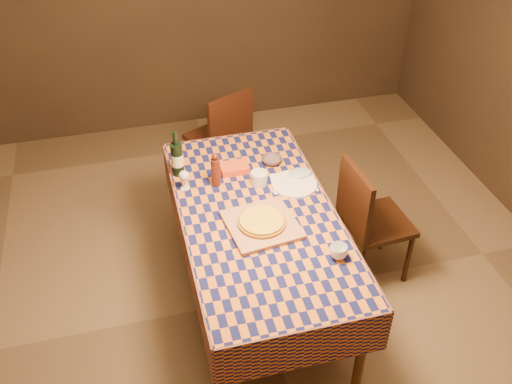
% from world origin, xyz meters
% --- Properties ---
extents(room, '(5.00, 5.10, 2.70)m').
position_xyz_m(room, '(0.00, 0.00, 1.35)').
color(room, brown).
rests_on(room, ground).
extents(dining_table, '(0.94, 1.84, 0.77)m').
position_xyz_m(dining_table, '(0.00, 0.00, 0.69)').
color(dining_table, brown).
rests_on(dining_table, ground).
extents(cutting_board, '(0.45, 0.45, 0.03)m').
position_xyz_m(cutting_board, '(-0.01, -0.12, 0.78)').
color(cutting_board, '#B37654').
rests_on(cutting_board, dining_table).
extents(pizza, '(0.37, 0.37, 0.03)m').
position_xyz_m(pizza, '(-0.01, -0.12, 0.81)').
color(pizza, '#8F5F17').
rests_on(pizza, cutting_board).
extents(pepper_mill, '(0.07, 0.07, 0.24)m').
position_xyz_m(pepper_mill, '(-0.19, 0.35, 0.88)').
color(pepper_mill, '#451910').
rests_on(pepper_mill, dining_table).
extents(bowl, '(0.18, 0.18, 0.04)m').
position_xyz_m(bowl, '(0.23, 0.50, 0.79)').
color(bowl, '#574049').
rests_on(bowl, dining_table).
extents(wine_glass, '(0.07, 0.07, 0.14)m').
position_xyz_m(wine_glass, '(-0.39, 0.36, 0.87)').
color(wine_glass, silver).
rests_on(wine_glass, dining_table).
extents(wine_bottle, '(0.10, 0.10, 0.33)m').
position_xyz_m(wine_bottle, '(-0.41, 0.53, 0.89)').
color(wine_bottle, black).
rests_on(wine_bottle, dining_table).
extents(deli_tub, '(0.13, 0.13, 0.09)m').
position_xyz_m(deli_tub, '(0.08, 0.29, 0.82)').
color(deli_tub, silver).
rests_on(deli_tub, dining_table).
extents(takeout_container, '(0.19, 0.14, 0.05)m').
position_xyz_m(takeout_container, '(-0.04, 0.47, 0.79)').
color(takeout_container, '#D3441B').
rests_on(takeout_container, dining_table).
extents(white_plate, '(0.37, 0.37, 0.02)m').
position_xyz_m(white_plate, '(0.30, 0.22, 0.78)').
color(white_plate, white).
rests_on(white_plate, dining_table).
extents(tumbler, '(0.12, 0.12, 0.08)m').
position_xyz_m(tumbler, '(0.34, -0.48, 0.81)').
color(tumbler, white).
rests_on(tumbler, dining_table).
extents(flour_patch, '(0.31, 0.26, 0.00)m').
position_xyz_m(flour_patch, '(0.31, 0.25, 0.77)').
color(flour_patch, white).
rests_on(flour_patch, dining_table).
extents(flour_bag, '(0.18, 0.15, 0.05)m').
position_xyz_m(flour_bag, '(0.37, 0.31, 0.79)').
color(flour_bag, '#9DA9CA').
rests_on(flour_bag, dining_table).
extents(chair_far, '(0.56, 0.56, 0.93)m').
position_xyz_m(chair_far, '(0.05, 1.32, 0.52)').
color(chair_far, black).
rests_on(chair_far, ground).
extents(chair_right, '(0.46, 0.45, 0.93)m').
position_xyz_m(chair_right, '(0.78, 0.07, 0.52)').
color(chair_right, black).
rests_on(chair_right, ground).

